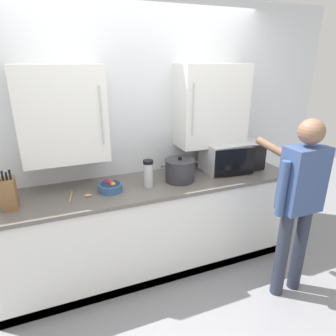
% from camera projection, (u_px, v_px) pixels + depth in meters
% --- Properties ---
extents(ground_plane, '(9.74, 9.74, 0.00)m').
position_uv_depth(ground_plane, '(188.00, 329.00, 2.33)').
color(ground_plane, gray).
extents(back_wall_tiled, '(4.33, 0.44, 2.58)m').
position_uv_depth(back_wall_tiled, '(140.00, 130.00, 2.90)').
color(back_wall_tiled, silver).
rests_on(back_wall_tiled, ground_plane).
extents(counter_unit, '(2.83, 0.68, 0.92)m').
position_uv_depth(counter_unit, '(152.00, 226.00, 2.92)').
color(counter_unit, white).
rests_on(counter_unit, ground_plane).
extents(microwave_oven, '(0.60, 0.39, 0.30)m').
position_uv_depth(microwave_oven, '(230.00, 156.00, 3.05)').
color(microwave_oven, '#B7BABF').
rests_on(microwave_oven, counter_unit).
extents(fruit_bowl, '(0.21, 0.21, 0.10)m').
position_uv_depth(fruit_bowl, '(110.00, 187.00, 2.58)').
color(fruit_bowl, '#335684').
rests_on(fruit_bowl, counter_unit).
extents(stock_pot, '(0.38, 0.29, 0.24)m').
position_uv_depth(stock_pot, '(180.00, 170.00, 2.79)').
color(stock_pot, '#2D2D33').
rests_on(stock_pot, counter_unit).
extents(knife_block, '(0.11, 0.15, 0.33)m').
position_uv_depth(knife_block, '(8.00, 193.00, 2.26)').
color(knife_block, brown).
rests_on(knife_block, counter_unit).
extents(wooden_spoon, '(0.20, 0.22, 0.02)m').
position_uv_depth(wooden_spoon, '(79.00, 196.00, 2.48)').
color(wooden_spoon, tan).
rests_on(wooden_spoon, counter_unit).
extents(thermos_flask, '(0.09, 0.09, 0.25)m').
position_uv_depth(thermos_flask, '(148.00, 173.00, 2.65)').
color(thermos_flask, '#B7BABF').
rests_on(thermos_flask, counter_unit).
extents(person_figure, '(0.44, 0.63, 1.60)m').
position_uv_depth(person_figure, '(299.00, 196.00, 2.41)').
color(person_figure, '#282D3D').
rests_on(person_figure, ground_plane).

